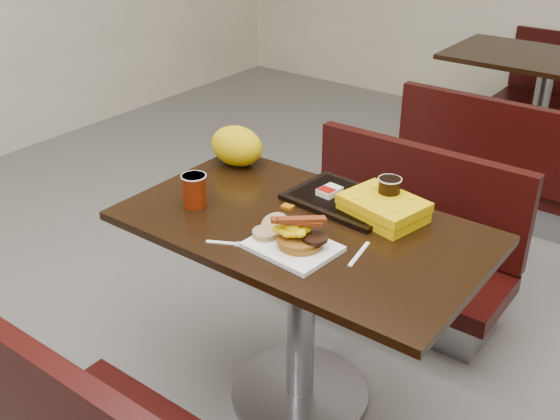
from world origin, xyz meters
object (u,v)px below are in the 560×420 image
Objects in this scene: tray at (344,200)px; clamshell at (383,208)px; fork at (221,243)px; coffee_cup_far at (389,192)px; bench_far_s at (497,153)px; knife at (359,254)px; coffee_cup_near at (195,191)px; table_far at (538,116)px; hashbrown_sleeve_left at (330,191)px; platter at (293,247)px; paper_bag at (237,146)px; bench_near_n at (395,240)px; pancake_stack at (300,241)px; table_near at (301,316)px.

tray is 0.16m from clamshell.
fork is 1.28× the size of coffee_cup_far.
knife reaches higher than bench_far_s.
coffee_cup_near is at bearing -100.43° from bench_far_s.
table_far is 7.87× the size of knife.
platter is at bearing -68.59° from hashbrown_sleeve_left.
fork is 0.43m from knife.
fork is at bearing -54.55° from paper_bag.
platter is (0.07, -0.85, 0.40)m from bench_near_n.
paper_bag is at bearing -178.50° from hashbrown_sleeve_left.
coffee_cup_near is 0.47m from hashbrown_sleeve_left.
bench_far_s is at bearing 73.71° from paper_bag.
platter is 0.37m from clamshell.
bench_far_s is 12.15× the size of hashbrown_sleeve_left.
fork is 1.58× the size of hashbrown_sleeve_left.
bench_far_s is at bearing 177.75° from knife.
pancake_stack is at bearing -94.24° from clamshell.
platter is 2.00× the size of fork.
knife is (0.25, -0.05, 0.38)m from table_near.
coffee_cup_near is at bearing -97.78° from table_far.
tray is at bearing 44.18° from fork.
table_near is 9.22× the size of fork.
bench_far_s is at bearing 90.00° from bench_near_n.
table_near is 0.71m from paper_bag.
table_far is 8.79× the size of pancake_stack.
table_far is 10.52× the size of coffee_cup_near.
pancake_stack is 1.20× the size of coffee_cup_near.
coffee_cup_far reaches higher than tray.
fork is 0.47m from hashbrown_sleeve_left.
knife is (0.62, 0.06, -0.06)m from coffee_cup_near.
pancake_stack reaches higher than bench_far_s.
fork is 0.34× the size of tray.
bench_far_s is (0.00, 1.90, -0.02)m from table_near.
coffee_cup_far is at bearing 77.09° from pancake_stack.
fork is (-0.20, -0.11, -0.01)m from platter.
bench_far_s is 7.32× the size of pancake_stack.
bench_near_n is 9.80× the size of coffee_cup_far.
knife is at bearing -12.42° from table_near.
bench_near_n is at bearing 65.58° from coffee_cup_near.
bench_near_n is 0.67m from coffee_cup_far.
coffee_cup_far is (0.11, 0.40, 0.06)m from platter.
table_near is 10.52× the size of coffee_cup_near.
hashbrown_sleeve_left is (-0.06, -0.01, 0.02)m from tray.
coffee_cup_near is at bearing -179.37° from platter.
table_near is 1.90m from bench_far_s.
fork reaches higher than bench_near_n.
platter is at bearing -88.57° from table_far.
pancake_stack is at bearing -88.14° from table_far.
platter is 0.68m from paper_bag.
pancake_stack is 1.66× the size of hashbrown_sleeve_left.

